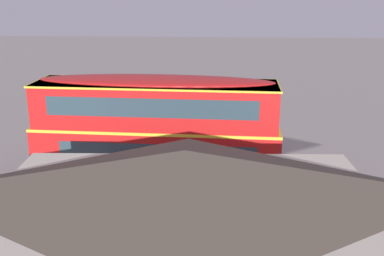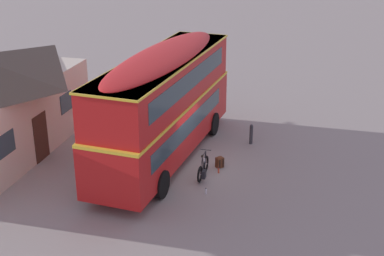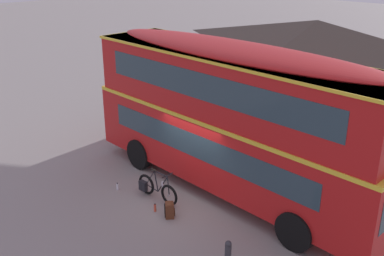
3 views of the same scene
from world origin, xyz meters
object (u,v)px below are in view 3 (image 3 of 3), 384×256
backpack_on_ground (170,209)px  water_bottle_red_squeeze (155,208)px  double_decker_bus (233,114)px  water_bottle_clear_plastic (118,187)px  touring_bicycle (156,188)px

backpack_on_ground → water_bottle_red_squeeze: backpack_on_ground is taller
backpack_on_ground → double_decker_bus: bearing=85.2°
double_decker_bus → water_bottle_clear_plastic: 4.48m
water_bottle_clear_plastic → double_decker_bus: bearing=44.6°
water_bottle_clear_plastic → water_bottle_red_squeeze: size_ratio=0.96×
backpack_on_ground → water_bottle_clear_plastic: (-2.42, -0.07, -0.14)m
water_bottle_clear_plastic → water_bottle_red_squeeze: bearing=-0.8°
double_decker_bus → touring_bicycle: bearing=-121.6°
double_decker_bus → touring_bicycle: double_decker_bus is taller
touring_bicycle → double_decker_bus: bearing=58.4°
double_decker_bus → touring_bicycle: size_ratio=6.31×
backpack_on_ground → water_bottle_red_squeeze: bearing=-170.1°
backpack_on_ground → water_bottle_red_squeeze: (-0.54, -0.09, -0.14)m
backpack_on_ground → water_bottle_clear_plastic: size_ratio=2.00×
backpack_on_ground → water_bottle_red_squeeze: size_ratio=1.93×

